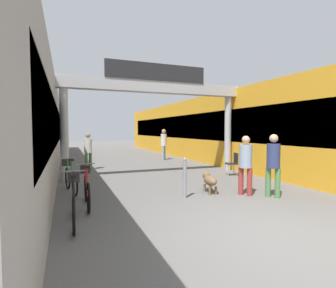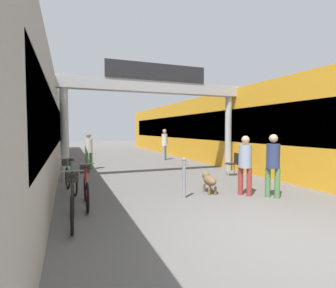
{
  "view_description": "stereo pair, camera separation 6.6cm",
  "coord_description": "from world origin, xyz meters",
  "px_view_note": "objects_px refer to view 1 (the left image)",
  "views": [
    {
      "loc": [
        -3.33,
        -3.32,
        1.79
      ],
      "look_at": [
        0.0,
        5.13,
        1.3
      ],
      "focal_mm": 28.0,
      "sensor_mm": 36.0,
      "label": 1
    },
    {
      "loc": [
        -3.27,
        -3.34,
        1.79
      ],
      "look_at": [
        0.0,
        5.13,
        1.3
      ],
      "focal_mm": 28.0,
      "sensor_mm": 36.0,
      "label": 2
    }
  ],
  "objects_px": {
    "pedestrian_with_dog": "(245,161)",
    "bicycle_red_second": "(87,187)",
    "dog_on_leash": "(209,180)",
    "cafe_chair_black_nearer": "(233,162)",
    "bicycle_green_third": "(70,177)",
    "bicycle_black_nearest": "(74,200)",
    "pedestrian_companion": "(273,161)",
    "bollard_post_metal": "(185,177)",
    "pedestrian_elderly_walking": "(164,142)",
    "pedestrian_carrying_crate": "(88,149)"
  },
  "relations": [
    {
      "from": "dog_on_leash",
      "to": "pedestrian_elderly_walking",
      "type": "bearing_deg",
      "value": 78.54
    },
    {
      "from": "dog_on_leash",
      "to": "bollard_post_metal",
      "type": "height_order",
      "value": "bollard_post_metal"
    },
    {
      "from": "bicycle_black_nearest",
      "to": "cafe_chair_black_nearer",
      "type": "bearing_deg",
      "value": 28.66
    },
    {
      "from": "pedestrian_elderly_walking",
      "to": "dog_on_leash",
      "type": "xyz_separation_m",
      "value": [
        -1.64,
        -8.07,
        -0.7
      ]
    },
    {
      "from": "bicycle_red_second",
      "to": "bollard_post_metal",
      "type": "bearing_deg",
      "value": -5.03
    },
    {
      "from": "bicycle_black_nearest",
      "to": "bicycle_red_second",
      "type": "relative_size",
      "value": 1.0
    },
    {
      "from": "bollard_post_metal",
      "to": "pedestrian_companion",
      "type": "bearing_deg",
      "value": -19.84
    },
    {
      "from": "pedestrian_elderly_walking",
      "to": "bollard_post_metal",
      "type": "distance_m",
      "value": 8.76
    },
    {
      "from": "cafe_chair_black_nearer",
      "to": "bollard_post_metal",
      "type": "bearing_deg",
      "value": -143.52
    },
    {
      "from": "pedestrian_with_dog",
      "to": "bollard_post_metal",
      "type": "distance_m",
      "value": 1.75
    },
    {
      "from": "pedestrian_carrying_crate",
      "to": "bicycle_green_third",
      "type": "distance_m",
      "value": 4.29
    },
    {
      "from": "pedestrian_carrying_crate",
      "to": "bollard_post_metal",
      "type": "xyz_separation_m",
      "value": [
        1.94,
        -6.02,
        -0.39
      ]
    },
    {
      "from": "pedestrian_with_dog",
      "to": "bicycle_green_third",
      "type": "relative_size",
      "value": 0.97
    },
    {
      "from": "bicycle_black_nearest",
      "to": "dog_on_leash",
      "type": "bearing_deg",
      "value": 17.8
    },
    {
      "from": "pedestrian_carrying_crate",
      "to": "bollard_post_metal",
      "type": "height_order",
      "value": "pedestrian_carrying_crate"
    },
    {
      "from": "bicycle_green_third",
      "to": "bollard_post_metal",
      "type": "distance_m",
      "value": 3.34
    },
    {
      "from": "dog_on_leash",
      "to": "bicycle_red_second",
      "type": "relative_size",
      "value": 0.47
    },
    {
      "from": "pedestrian_carrying_crate",
      "to": "dog_on_leash",
      "type": "relative_size",
      "value": 2.05
    },
    {
      "from": "pedestrian_elderly_walking",
      "to": "bollard_post_metal",
      "type": "xyz_separation_m",
      "value": [
        -2.55,
        -8.36,
        -0.51
      ]
    },
    {
      "from": "bicycle_red_second",
      "to": "cafe_chair_black_nearer",
      "type": "distance_m",
      "value": 6.08
    },
    {
      "from": "bicycle_green_third",
      "to": "cafe_chair_black_nearer",
      "type": "height_order",
      "value": "bicycle_green_third"
    },
    {
      "from": "bicycle_red_second",
      "to": "pedestrian_carrying_crate",
      "type": "bearing_deg",
      "value": 85.0
    },
    {
      "from": "bicycle_green_third",
      "to": "pedestrian_with_dog",
      "type": "bearing_deg",
      "value": -25.98
    },
    {
      "from": "bicycle_green_third",
      "to": "bicycle_black_nearest",
      "type": "bearing_deg",
      "value": -89.66
    },
    {
      "from": "pedestrian_with_dog",
      "to": "cafe_chair_black_nearer",
      "type": "relative_size",
      "value": 1.83
    },
    {
      "from": "pedestrian_companion",
      "to": "bollard_post_metal",
      "type": "height_order",
      "value": "pedestrian_companion"
    },
    {
      "from": "pedestrian_companion",
      "to": "bicycle_red_second",
      "type": "relative_size",
      "value": 0.99
    },
    {
      "from": "pedestrian_carrying_crate",
      "to": "bicycle_red_second",
      "type": "bearing_deg",
      "value": -95.0
    },
    {
      "from": "dog_on_leash",
      "to": "cafe_chair_black_nearer",
      "type": "height_order",
      "value": "cafe_chair_black_nearer"
    },
    {
      "from": "pedestrian_companion",
      "to": "bicycle_green_third",
      "type": "relative_size",
      "value": 1.0
    },
    {
      "from": "pedestrian_companion",
      "to": "cafe_chair_black_nearer",
      "type": "xyz_separation_m",
      "value": [
        1.02,
        3.18,
        -0.42
      ]
    },
    {
      "from": "pedestrian_elderly_walking",
      "to": "bicycle_green_third",
      "type": "xyz_separation_m",
      "value": [
        -5.34,
        -6.52,
        -0.62
      ]
    },
    {
      "from": "pedestrian_companion",
      "to": "bicycle_black_nearest",
      "type": "distance_m",
      "value": 5.0
    },
    {
      "from": "dog_on_leash",
      "to": "pedestrian_with_dog",
      "type": "bearing_deg",
      "value": -39.33
    },
    {
      "from": "pedestrian_carrying_crate",
      "to": "dog_on_leash",
      "type": "bearing_deg",
      "value": -63.5
    },
    {
      "from": "pedestrian_with_dog",
      "to": "bicycle_red_second",
      "type": "bearing_deg",
      "value": 172.44
    },
    {
      "from": "pedestrian_carrying_crate",
      "to": "pedestrian_elderly_walking",
      "type": "relative_size",
      "value": 0.9
    },
    {
      "from": "dog_on_leash",
      "to": "bicycle_black_nearest",
      "type": "relative_size",
      "value": 0.47
    },
    {
      "from": "pedestrian_with_dog",
      "to": "dog_on_leash",
      "type": "relative_size",
      "value": 2.04
    },
    {
      "from": "pedestrian_elderly_walking",
      "to": "bollard_post_metal",
      "type": "relative_size",
      "value": 1.71
    },
    {
      "from": "pedestrian_companion",
      "to": "pedestrian_carrying_crate",
      "type": "xyz_separation_m",
      "value": [
        -4.15,
        6.82,
        -0.02
      ]
    },
    {
      "from": "dog_on_leash",
      "to": "bollard_post_metal",
      "type": "distance_m",
      "value": 0.98
    },
    {
      "from": "bicycle_black_nearest",
      "to": "bicycle_green_third",
      "type": "distance_m",
      "value": 2.73
    },
    {
      "from": "pedestrian_companion",
      "to": "dog_on_leash",
      "type": "height_order",
      "value": "pedestrian_companion"
    },
    {
      "from": "bicycle_green_third",
      "to": "bicycle_red_second",
      "type": "bearing_deg",
      "value": -78.35
    },
    {
      "from": "bicycle_black_nearest",
      "to": "bollard_post_metal",
      "type": "height_order",
      "value": "bollard_post_metal"
    },
    {
      "from": "bicycle_red_second",
      "to": "pedestrian_elderly_walking",
      "type": "bearing_deg",
      "value": 58.45
    },
    {
      "from": "bicycle_red_second",
      "to": "bicycle_green_third",
      "type": "xyz_separation_m",
      "value": [
        -0.34,
        1.63,
        0.0
      ]
    },
    {
      "from": "pedestrian_companion",
      "to": "cafe_chair_black_nearer",
      "type": "height_order",
      "value": "pedestrian_companion"
    },
    {
      "from": "pedestrian_companion",
      "to": "bicycle_red_second",
      "type": "distance_m",
      "value": 4.79
    }
  ]
}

